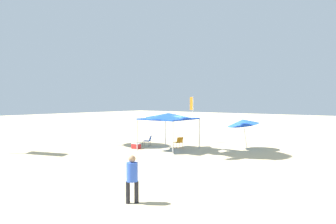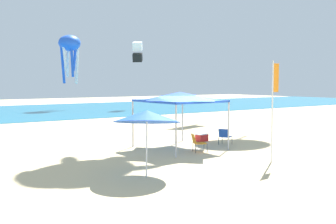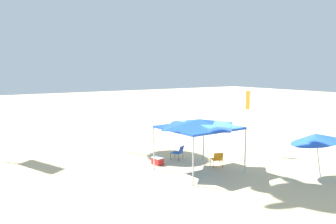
# 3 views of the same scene
# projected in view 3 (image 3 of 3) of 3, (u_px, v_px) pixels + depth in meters

# --- Properties ---
(ground) EXTENTS (120.00, 120.00, 0.10)m
(ground) POSITION_uv_depth(u_px,v_px,m) (211.00, 170.00, 18.52)
(ground) COLOR #D6BC8C
(canopy_tent) EXTENTS (3.28, 3.56, 2.66)m
(canopy_tent) POSITION_uv_depth(u_px,v_px,m) (199.00, 124.00, 17.75)
(canopy_tent) COLOR #B7B7BC
(canopy_tent) RESTS_ON ground
(beach_umbrella) EXTENTS (2.33, 2.31, 2.43)m
(beach_umbrella) POSITION_uv_depth(u_px,v_px,m) (315.00, 138.00, 16.50)
(beach_umbrella) COLOR silver
(beach_umbrella) RESTS_ON ground
(folding_chair_left_of_tent) EXTENTS (0.78, 0.73, 0.82)m
(folding_chair_left_of_tent) POSITION_uv_depth(u_px,v_px,m) (217.00, 158.00, 18.73)
(folding_chair_left_of_tent) COLOR black
(folding_chair_left_of_tent) RESTS_ON ground
(folding_chair_right_of_tent) EXTENTS (0.79, 0.75, 0.82)m
(folding_chair_right_of_tent) POSITION_uv_depth(u_px,v_px,m) (179.00, 152.00, 20.26)
(folding_chair_right_of_tent) COLOR black
(folding_chair_right_of_tent) RESTS_ON ground
(cooler_box) EXTENTS (0.66, 0.48, 0.40)m
(cooler_box) POSITION_uv_depth(u_px,v_px,m) (158.00, 161.00, 19.28)
(cooler_box) COLOR red
(cooler_box) RESTS_ON ground
(banner_flag) EXTENTS (0.36, 0.06, 3.93)m
(banner_flag) POSITION_uv_depth(u_px,v_px,m) (249.00, 116.00, 21.21)
(banner_flag) COLOR silver
(banner_flag) RESTS_ON ground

